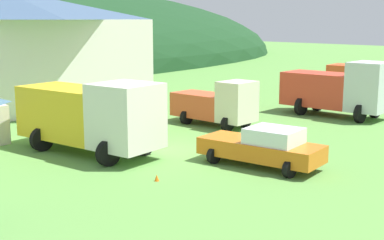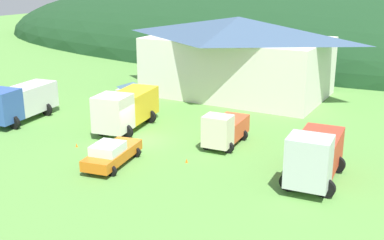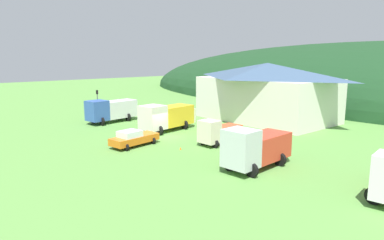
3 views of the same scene
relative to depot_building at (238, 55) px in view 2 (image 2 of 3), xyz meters
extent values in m
plane|color=#5B9342|center=(-0.37, -17.21, -4.13)|extent=(200.00, 200.00, 0.00)
ellipsoid|color=#193D1E|center=(-0.37, 38.04, -4.13)|extent=(137.31, 60.00, 24.07)
cube|color=white|center=(0.00, 0.00, -1.16)|extent=(17.65, 11.08, 5.94)
pyramid|color=#3D5675|center=(0.00, 0.00, 2.85)|extent=(19.06, 11.97, 2.08)
cube|color=beige|center=(-6.14, -10.01, -3.18)|extent=(2.57, 2.06, 1.91)
pyramid|color=#42667F|center=(-6.14, -10.01, -1.89)|extent=(2.78, 2.23, 0.67)
cube|color=#3356AD|center=(-12.05, -19.97, -2.27)|extent=(2.67, 2.70, 2.63)
cube|color=black|center=(-12.03, -20.09, -1.69)|extent=(1.52, 2.08, 0.84)
cube|color=silver|center=(-12.53, -16.49, -2.42)|extent=(2.98, 4.91, 2.32)
cylinder|color=black|center=(-11.03, -19.83, -3.58)|extent=(1.10, 0.30, 1.10)
cylinder|color=black|center=(-11.60, -15.66, -3.58)|extent=(1.10, 0.30, 1.10)
cylinder|color=black|center=(-13.65, -15.94, -3.58)|extent=(1.10, 0.30, 1.10)
cube|color=silver|center=(-2.68, -17.42, -2.20)|extent=(2.85, 2.89, 2.78)
cube|color=black|center=(-2.66, -17.54, -1.59)|extent=(1.64, 2.21, 0.89)
cube|color=gold|center=(-3.26, -13.87, -2.41)|extent=(3.20, 5.01, 2.35)
cylinder|color=black|center=(-1.61, -17.24, -3.58)|extent=(1.10, 0.30, 1.10)
cylinder|color=black|center=(-3.76, -17.59, -3.58)|extent=(1.10, 0.30, 1.10)
cylinder|color=black|center=(-2.30, -13.00, -3.58)|extent=(1.10, 0.30, 1.10)
cylinder|color=black|center=(-4.45, -13.35, -3.58)|extent=(1.10, 0.30, 1.10)
cube|color=beige|center=(5.75, -16.29, -2.61)|extent=(2.06, 1.73, 2.24)
cube|color=black|center=(5.76, -16.37, -2.12)|extent=(1.14, 1.35, 0.72)
cube|color=#DB512D|center=(5.58, -13.79, -3.06)|extent=(2.18, 3.53, 1.36)
cylinder|color=black|center=(6.57, -16.23, -3.73)|extent=(0.80, 0.30, 0.80)
cylinder|color=black|center=(4.93, -16.34, -3.73)|extent=(0.80, 0.30, 0.80)
cylinder|color=black|center=(6.36, -13.23, -3.73)|extent=(0.80, 0.30, 0.80)
cylinder|color=black|center=(4.72, -13.34, -3.73)|extent=(0.80, 0.30, 0.80)
cube|color=silver|center=(13.35, -20.05, -2.12)|extent=(2.59, 2.28, 2.93)
cube|color=black|center=(13.36, -20.15, -1.47)|extent=(1.43, 1.78, 0.94)
cube|color=red|center=(13.09, -16.80, -2.54)|extent=(2.77, 4.59, 2.09)
cylinder|color=black|center=(14.41, -19.96, -3.58)|extent=(1.10, 0.30, 1.10)
cylinder|color=black|center=(12.28, -20.13, -3.58)|extent=(1.10, 0.30, 1.10)
cylinder|color=black|center=(14.11, -16.06, -3.58)|extent=(1.10, 0.30, 1.10)
cylinder|color=black|center=(11.98, -16.23, -3.58)|extent=(1.10, 0.30, 1.10)
cube|color=orange|center=(0.76, -21.93, -3.44)|extent=(2.75, 5.37, 0.70)
cube|color=silver|center=(0.86, -22.53, -2.78)|extent=(2.08, 2.31, 0.62)
cylinder|color=black|center=(1.88, -23.50, -3.79)|extent=(0.68, 0.24, 0.68)
cylinder|color=black|center=(0.23, -23.78, -3.79)|extent=(0.68, 0.24, 0.68)
cylinder|color=black|center=(1.29, -20.07, -3.79)|extent=(0.68, 0.24, 0.68)
cylinder|color=black|center=(-0.36, -20.35, -3.79)|extent=(0.68, 0.24, 0.68)
cone|color=orange|center=(-3.69, -20.57, -4.13)|extent=(0.36, 0.36, 0.50)
cone|color=orange|center=(4.91, -19.29, -4.13)|extent=(0.36, 0.36, 0.58)
camera|label=1|loc=(-16.15, -35.30, 1.85)|focal=49.98mm
camera|label=2|loc=(19.90, -45.42, 8.15)|focal=44.94mm
camera|label=3|loc=(30.48, -39.27, 4.81)|focal=32.33mm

